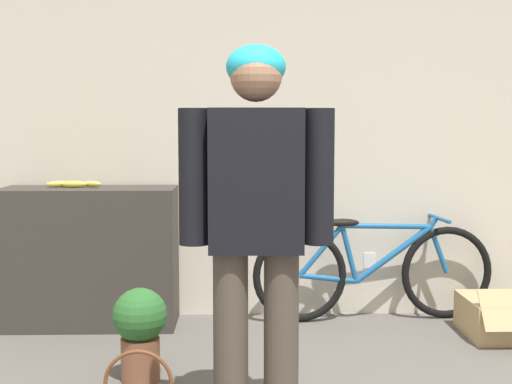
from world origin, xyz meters
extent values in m
cube|color=beige|center=(0.00, 2.92, 1.30)|extent=(8.00, 0.06, 2.60)
cube|color=white|center=(0.55, 2.89, 0.35)|extent=(0.08, 0.01, 0.12)
cube|color=#38332D|center=(-1.26, 2.66, 0.43)|extent=(1.08, 0.43, 0.87)
cylinder|color=#4C4238|center=(-0.35, 1.04, 0.38)|extent=(0.14, 0.14, 0.75)
cylinder|color=#4C4238|center=(-0.15, 1.04, 0.38)|extent=(0.14, 0.14, 0.75)
cube|color=black|center=(-0.25, 1.04, 1.04)|extent=(0.37, 0.21, 0.57)
cylinder|color=black|center=(-0.49, 1.04, 1.05)|extent=(0.12, 0.12, 0.54)
cylinder|color=black|center=(0.00, 1.04, 1.05)|extent=(0.12, 0.12, 0.54)
sphere|color=#A37556|center=(-0.25, 1.04, 1.45)|extent=(0.20, 0.20, 0.20)
ellipsoid|color=#23B7CC|center=(-0.25, 1.06, 1.48)|extent=(0.24, 0.21, 0.17)
torus|color=black|center=(0.07, 2.70, 0.30)|extent=(0.61, 0.09, 0.60)
torus|color=black|center=(1.03, 2.77, 0.30)|extent=(0.61, 0.09, 0.60)
cylinder|color=#1E609E|center=(0.25, 2.71, 0.28)|extent=(0.37, 0.06, 0.08)
cylinder|color=#1E609E|center=(0.20, 2.71, 0.46)|extent=(0.30, 0.06, 0.34)
cylinder|color=#1E609E|center=(0.39, 2.72, 0.44)|extent=(0.13, 0.04, 0.37)
cylinder|color=#1E609E|center=(0.68, 2.75, 0.43)|extent=(0.51, 0.08, 0.38)
cylinder|color=#1E609E|center=(0.63, 2.74, 0.61)|extent=(0.58, 0.08, 0.05)
cylinder|color=#1E609E|center=(0.97, 2.77, 0.45)|extent=(0.15, 0.05, 0.31)
cylinder|color=#1E609E|center=(0.94, 2.77, 0.63)|extent=(0.07, 0.04, 0.08)
cylinder|color=#1E609E|center=(0.96, 2.77, 0.66)|extent=(0.06, 0.46, 0.02)
ellipsoid|color=black|center=(0.34, 2.72, 0.64)|extent=(0.23, 0.10, 0.05)
ellipsoid|color=#EAD64C|center=(-1.34, 2.68, 0.89)|extent=(0.16, 0.04, 0.04)
ellipsoid|color=#EAD64C|center=(-1.45, 2.70, 0.89)|extent=(0.15, 0.10, 0.04)
ellipsoid|color=#EAD64C|center=(-1.24, 2.70, 0.89)|extent=(0.15, 0.10, 0.04)
sphere|color=brown|center=(-1.50, 2.71, 0.89)|extent=(0.02, 0.02, 0.02)
torus|color=brown|center=(-0.71, 0.97, 0.24)|extent=(0.27, 0.02, 0.27)
cube|color=tan|center=(1.24, 2.37, 0.11)|extent=(0.42, 0.47, 0.23)
cylinder|color=brown|center=(-0.80, 1.65, 0.11)|extent=(0.19, 0.19, 0.22)
sphere|color=#2D6B2D|center=(-0.80, 1.65, 0.33)|extent=(0.27, 0.27, 0.27)
camera|label=1|loc=(-0.31, -1.76, 1.25)|focal=50.00mm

